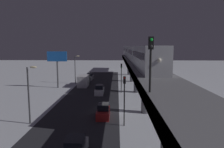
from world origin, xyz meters
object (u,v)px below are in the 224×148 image
at_px(commercial_billboard, 57,60).
at_px(rail_signal, 151,55).
at_px(sedan_white, 99,90).
at_px(box_truck, 84,81).
at_px(sedan_silver_2, 90,77).
at_px(subway_train, 133,52).
at_px(traffic_light_mid, 121,74).
at_px(sedan_red, 103,112).
at_px(traffic_light_near, 124,94).

bearing_deg(commercial_billboard, rail_signal, 115.73).
relative_size(sedan_white, box_truck, 0.63).
relative_size(rail_signal, box_truck, 0.54).
height_order(sedan_silver_2, box_truck, box_truck).
distance_m(subway_train, rail_signal, 43.89).
xyz_separation_m(traffic_light_mid, commercial_billboard, (15.53, -5.27, 2.63)).
height_order(subway_train, rail_signal, rail_signal).
relative_size(sedan_silver_2, sedan_red, 1.14).
bearing_deg(sedan_silver_2, sedan_white, 103.34).
relative_size(rail_signal, traffic_light_near, 0.62).
distance_m(sedan_white, sedan_red, 14.84).
bearing_deg(traffic_light_mid, sedan_red, 79.71).
bearing_deg(sedan_white, box_truck, 117.56).
bearing_deg(rail_signal, traffic_light_near, -82.28).
xyz_separation_m(sedan_red, commercial_billboard, (12.63, -21.24, 6.03)).
distance_m(traffic_light_near, commercial_billboard, 29.10).
xyz_separation_m(rail_signal, traffic_light_mid, (1.46, -29.98, -5.34)).
bearing_deg(box_truck, subway_train, -155.58).
bearing_deg(traffic_light_near, box_truck, -70.72).
relative_size(sedan_red, commercial_billboard, 0.47).
xyz_separation_m(rail_signal, sedan_silver_2, (10.76, -48.15, -8.74)).
distance_m(sedan_white, sedan_silver_2, 19.94).
height_order(rail_signal, traffic_light_mid, rail_signal).
distance_m(box_truck, traffic_light_near, 28.92).
bearing_deg(sedan_red, rail_signal, -72.71).
distance_m(sedan_red, traffic_light_mid, 16.58).
distance_m(box_truck, commercial_billboard, 8.58).
bearing_deg(rail_signal, subway_train, -92.63).
height_order(subway_train, box_truck, subway_train).
bearing_deg(box_truck, commercial_billboard, 24.10).
relative_size(rail_signal, sedan_white, 0.86).
height_order(sedan_white, commercial_billboard, commercial_billboard).
relative_size(subway_train, traffic_light_mid, 11.57).
relative_size(sedan_red, traffic_light_mid, 0.65).
xyz_separation_m(rail_signal, sedan_red, (4.36, -14.01, -8.74)).
bearing_deg(subway_train, sedan_silver_2, -18.66).
bearing_deg(subway_train, box_truck, 24.42).
bearing_deg(subway_train, rail_signal, 87.37).
bearing_deg(sedan_silver_2, traffic_light_mid, 117.10).
bearing_deg(sedan_silver_2, sedan_red, 100.62).
distance_m(subway_train, traffic_light_near, 33.53).
xyz_separation_m(sedan_white, sedan_silver_2, (4.60, -19.40, 0.00)).
bearing_deg(traffic_light_mid, sedan_white, 14.70).
distance_m(rail_signal, sedan_white, 30.67).
distance_m(sedan_red, traffic_light_near, 5.51).
bearing_deg(subway_train, traffic_light_near, 84.00).
bearing_deg(box_truck, sedan_white, 117.56).
xyz_separation_m(rail_signal, traffic_light_near, (1.46, -10.78, -5.34)).
distance_m(subway_train, sedan_white, 18.85).
height_order(sedan_red, box_truck, box_truck).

